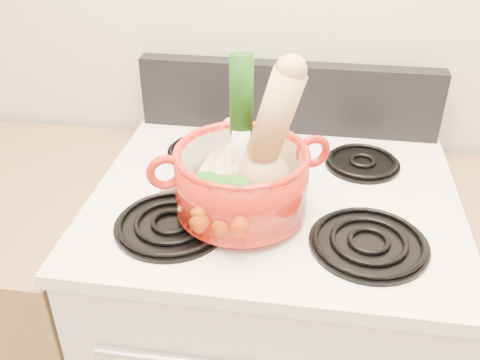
# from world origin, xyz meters

# --- Properties ---
(stove_body) EXTENTS (0.76, 0.65, 0.92)m
(stove_body) POSITION_xyz_m (0.00, 1.40, 0.46)
(stove_body) COLOR silver
(stove_body) RESTS_ON floor
(cooktop) EXTENTS (0.78, 0.67, 0.03)m
(cooktop) POSITION_xyz_m (0.00, 1.40, 0.93)
(cooktop) COLOR white
(cooktop) RESTS_ON stove_body
(control_backsplash) EXTENTS (0.76, 0.05, 0.18)m
(control_backsplash) POSITION_xyz_m (0.00, 1.70, 1.04)
(control_backsplash) COLOR black
(control_backsplash) RESTS_ON cooktop
(burner_front_left) EXTENTS (0.22, 0.22, 0.02)m
(burner_front_left) POSITION_xyz_m (-0.19, 1.24, 0.96)
(burner_front_left) COLOR black
(burner_front_left) RESTS_ON cooktop
(burner_front_right) EXTENTS (0.22, 0.22, 0.02)m
(burner_front_right) POSITION_xyz_m (0.19, 1.24, 0.96)
(burner_front_right) COLOR black
(burner_front_right) RESTS_ON cooktop
(burner_back_left) EXTENTS (0.17, 0.17, 0.02)m
(burner_back_left) POSITION_xyz_m (-0.19, 1.54, 0.96)
(burner_back_left) COLOR black
(burner_back_left) RESTS_ON cooktop
(burner_back_right) EXTENTS (0.17, 0.17, 0.02)m
(burner_back_right) POSITION_xyz_m (0.19, 1.54, 0.96)
(burner_back_right) COLOR black
(burner_back_right) RESTS_ON cooktop
(dutch_oven) EXTENTS (0.34, 0.34, 0.13)m
(dutch_oven) POSITION_xyz_m (-0.06, 1.30, 1.03)
(dutch_oven) COLOR #B51C0F
(dutch_oven) RESTS_ON burner_front_left
(pot_handle_left) EXTENTS (0.07, 0.04, 0.07)m
(pot_handle_left) POSITION_xyz_m (-0.19, 1.24, 1.08)
(pot_handle_left) COLOR #B51C0F
(pot_handle_left) RESTS_ON dutch_oven
(pot_handle_right) EXTENTS (0.07, 0.04, 0.07)m
(pot_handle_right) POSITION_xyz_m (0.07, 1.36, 1.08)
(pot_handle_right) COLOR #B51C0F
(pot_handle_right) RESTS_ON dutch_oven
(squash) EXTENTS (0.18, 0.12, 0.29)m
(squash) POSITION_xyz_m (-0.02, 1.31, 1.13)
(squash) COLOR tan
(squash) RESTS_ON dutch_oven
(leek) EXTENTS (0.05, 0.05, 0.29)m
(leek) POSITION_xyz_m (-0.07, 1.34, 1.14)
(leek) COLOR white
(leek) RESTS_ON dutch_oven
(ginger) EXTENTS (0.11, 0.09, 0.05)m
(ginger) POSITION_xyz_m (-0.05, 1.39, 1.02)
(ginger) COLOR tan
(ginger) RESTS_ON dutch_oven
(parsnip_0) EXTENTS (0.15, 0.24, 0.07)m
(parsnip_0) POSITION_xyz_m (-0.12, 1.33, 1.02)
(parsnip_0) COLOR beige
(parsnip_0) RESTS_ON dutch_oven
(parsnip_1) EXTENTS (0.08, 0.19, 0.05)m
(parsnip_1) POSITION_xyz_m (-0.15, 1.32, 1.02)
(parsnip_1) COLOR beige
(parsnip_1) RESTS_ON dutch_oven
(parsnip_2) EXTENTS (0.09, 0.20, 0.06)m
(parsnip_2) POSITION_xyz_m (-0.11, 1.36, 1.03)
(parsnip_2) COLOR beige
(parsnip_2) RESTS_ON dutch_oven
(parsnip_3) EXTENTS (0.19, 0.11, 0.06)m
(parsnip_3) POSITION_xyz_m (-0.13, 1.29, 1.03)
(parsnip_3) COLOR beige
(parsnip_3) RESTS_ON dutch_oven
(parsnip_4) EXTENTS (0.07, 0.24, 0.07)m
(parsnip_4) POSITION_xyz_m (-0.10, 1.38, 1.04)
(parsnip_4) COLOR beige
(parsnip_4) RESTS_ON dutch_oven
(carrot_0) EXTENTS (0.05, 0.17, 0.05)m
(carrot_0) POSITION_xyz_m (-0.07, 1.25, 1.01)
(carrot_0) COLOR red
(carrot_0) RESTS_ON dutch_oven
(carrot_1) EXTENTS (0.10, 0.15, 0.05)m
(carrot_1) POSITION_xyz_m (-0.09, 1.23, 1.02)
(carrot_1) COLOR #BB3909
(carrot_1) RESTS_ON dutch_oven
(carrot_2) EXTENTS (0.05, 0.19, 0.05)m
(carrot_2) POSITION_xyz_m (-0.05, 1.24, 1.02)
(carrot_2) COLOR #BD3309
(carrot_2) RESTS_ON dutch_oven
(carrot_3) EXTENTS (0.08, 0.13, 0.04)m
(carrot_3) POSITION_xyz_m (-0.10, 1.23, 1.03)
(carrot_3) COLOR #D2460A
(carrot_3) RESTS_ON dutch_oven
(carrot_4) EXTENTS (0.04, 0.17, 0.05)m
(carrot_4) POSITION_xyz_m (-0.05, 1.28, 1.04)
(carrot_4) COLOR #C25509
(carrot_4) RESTS_ON dutch_oven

